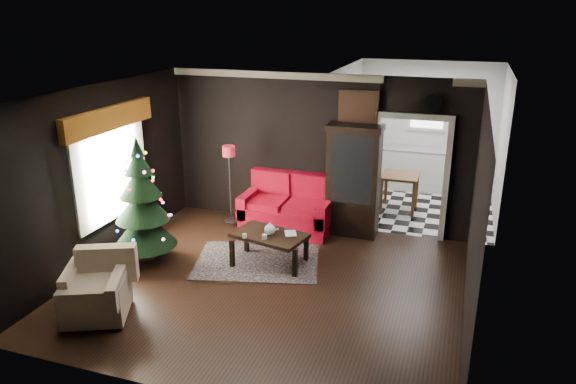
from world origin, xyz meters
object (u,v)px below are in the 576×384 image
(curio_cabinet, at_px, (353,183))
(coffee_table, at_px, (270,248))
(loveseat, at_px, (287,204))
(teapot, at_px, (270,229))
(wall_clock, at_px, (431,104))
(armchair, at_px, (95,285))
(floor_lamp, at_px, (230,184))
(kitchen_table, at_px, (399,193))
(christmas_tree, at_px, (142,201))

(curio_cabinet, xyz_separation_m, coffee_table, (-0.97, -1.62, -0.69))
(loveseat, bearing_deg, teapot, -82.11)
(coffee_table, bearing_deg, curio_cabinet, 59.03)
(wall_clock, bearing_deg, loveseat, -170.34)
(loveseat, bearing_deg, armchair, -111.91)
(floor_lamp, xyz_separation_m, teapot, (1.23, -1.25, -0.22))
(loveseat, distance_m, armchair, 3.85)
(armchair, height_order, wall_clock, wall_clock)
(coffee_table, bearing_deg, kitchen_table, 61.99)
(curio_cabinet, relative_size, christmas_tree, 1.00)
(floor_lamp, distance_m, coffee_table, 1.80)
(armchair, height_order, kitchen_table, armchair)
(coffee_table, relative_size, wall_clock, 3.52)
(wall_clock, bearing_deg, coffee_table, -140.34)
(teapot, distance_m, kitchen_table, 3.49)
(floor_lamp, bearing_deg, christmas_tree, -110.51)
(curio_cabinet, relative_size, teapot, 9.58)
(christmas_tree, xyz_separation_m, wall_clock, (4.05, 2.38, 1.33))
(armchair, height_order, teapot, armchair)
(coffee_table, bearing_deg, teapot, -60.19)
(armchair, bearing_deg, curio_cabinet, 31.50)
(loveseat, xyz_separation_m, armchair, (-1.44, -3.57, -0.04))
(floor_lamp, bearing_deg, curio_cabinet, 10.77)
(coffee_table, distance_m, kitchen_table, 3.46)
(floor_lamp, relative_size, armchair, 1.69)
(wall_clock, distance_m, kitchen_table, 2.43)
(floor_lamp, bearing_deg, armchair, -96.81)
(floor_lamp, height_order, coffee_table, floor_lamp)
(floor_lamp, relative_size, teapot, 7.24)
(loveseat, xyz_separation_m, christmas_tree, (-1.70, -1.98, 0.55))
(floor_lamp, height_order, kitchen_table, floor_lamp)
(christmas_tree, bearing_deg, teapot, 15.96)
(curio_cabinet, distance_m, armchair, 4.61)
(wall_clock, bearing_deg, armchair, -133.64)
(armchair, distance_m, kitchen_table, 6.14)
(kitchen_table, bearing_deg, christmas_tree, -133.94)
(armchair, bearing_deg, coffee_table, 29.16)
(curio_cabinet, bearing_deg, armchair, -124.30)
(loveseat, bearing_deg, curio_cabinet, 10.83)
(loveseat, distance_m, floor_lamp, 1.10)
(loveseat, xyz_separation_m, wall_clock, (2.35, 0.40, 1.88))
(christmas_tree, bearing_deg, floor_lamp, 69.49)
(christmas_tree, bearing_deg, loveseat, 49.38)
(loveseat, relative_size, armchair, 2.01)
(floor_lamp, height_order, armchair, floor_lamp)
(curio_cabinet, height_order, floor_lamp, curio_cabinet)
(loveseat, height_order, wall_clock, wall_clock)
(floor_lamp, bearing_deg, teapot, -45.31)
(curio_cabinet, bearing_deg, christmas_tree, -142.30)
(teapot, relative_size, wall_clock, 0.62)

